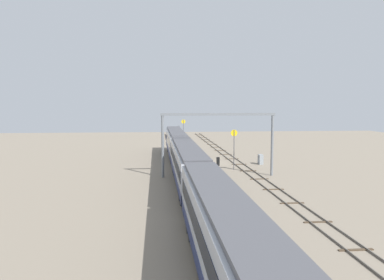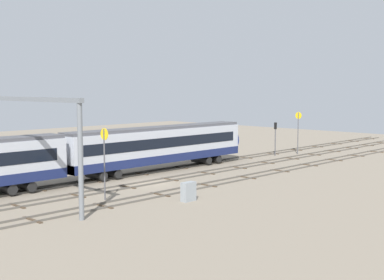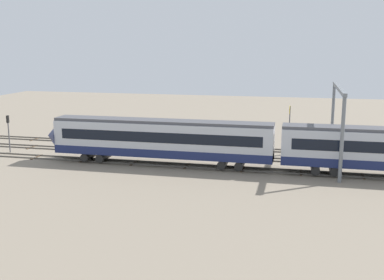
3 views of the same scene
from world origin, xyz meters
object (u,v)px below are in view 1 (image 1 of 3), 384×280
Objects in this scene: signal_light_trackside_approach at (179,133)px; relay_cabinet at (261,159)px; train at (187,164)px; overhead_gantry at (218,130)px; signal_light_trackside_departure at (218,170)px; speed_sign_mid_trackside at (234,144)px; speed_sign_near_foreground at (183,128)px.

signal_light_trackside_approach is 31.00m from relay_cabinet.
signal_light_trackside_approach is at bearing -2.14° from train.
signal_light_trackside_approach is at bearing 4.54° from overhead_gantry.
signal_light_trackside_departure reaches higher than relay_cabinet.
signal_light_trackside_approach is 2.89× the size of relay_cabinet.
overhead_gantry is at bearing 147.95° from speed_sign_mid_trackside.
speed_sign_mid_trackside is 1.30× the size of signal_light_trackside_approach.
overhead_gantry is at bearing -175.46° from signal_light_trackside_approach.
speed_sign_mid_trackside is 33.72m from signal_light_trackside_approach.
train is 4.90× the size of overhead_gantry.
overhead_gantry is 13.86m from relay_cabinet.
overhead_gantry reaches higher than train.
signal_light_trackside_departure is at bearing -149.19° from train.
relay_cabinet is at bearing -40.66° from train.
signal_light_trackside_approach is at bearing 10.66° from speed_sign_mid_trackside.
signal_light_trackside_departure is 2.63× the size of relay_cabinet.
overhead_gantry is 3.72× the size of signal_light_trackside_departure.
speed_sign_mid_trackside is at bearing -172.41° from speed_sign_near_foreground.
train is at bearing 30.81° from signal_light_trackside_departure.
signal_light_trackside_departure is (-15.79, 4.95, -1.12)m from speed_sign_mid_trackside.
relay_cabinet is (9.53, -8.47, -5.43)m from overhead_gantry.
train is at bearing 139.34° from relay_cabinet.
speed_sign_near_foreground is at bearing 2.31° from overhead_gantry.
overhead_gantry is 3.38× the size of signal_light_trackside_approach.
signal_light_trackside_departure is at bearing 153.17° from relay_cabinet.
relay_cabinet is (-28.70, -11.51, -2.19)m from signal_light_trackside_approach.
relay_cabinet is at bearing -26.83° from signal_light_trackside_departure.
signal_light_trackside_approach is 1.10× the size of signal_light_trackside_departure.
overhead_gantry is 6.48m from speed_sign_mid_trackside.
train is 12.70× the size of speed_sign_mid_trackside.
train reaches higher than signal_light_trackside_approach.
speed_sign_mid_trackside is at bearing 130.00° from relay_cabinet.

